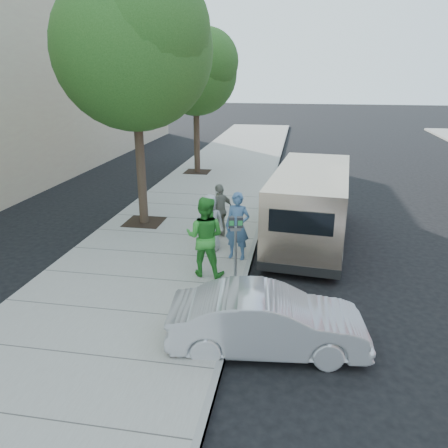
{
  "coord_description": "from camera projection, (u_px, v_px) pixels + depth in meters",
  "views": [
    {
      "loc": [
        2.58,
        -10.41,
        4.82
      ],
      "look_at": [
        0.76,
        -0.01,
        1.1
      ],
      "focal_mm": 35.0,
      "sensor_mm": 36.0,
      "label": 1
    }
  ],
  "objects": [
    {
      "name": "ground",
      "position": [
        196.0,
        261.0,
        11.69
      ],
      "size": [
        120.0,
        120.0,
        0.0
      ],
      "primitive_type": "plane",
      "color": "black",
      "rests_on": "ground"
    },
    {
      "name": "sidewalk",
      "position": [
        160.0,
        256.0,
        11.83
      ],
      "size": [
        5.0,
        60.0,
        0.15
      ],
      "primitive_type": "cube",
      "color": "gray",
      "rests_on": "ground"
    },
    {
      "name": "curb_face",
      "position": [
        249.0,
        262.0,
        11.43
      ],
      "size": [
        0.12,
        60.0,
        0.16
      ],
      "primitive_type": "cube",
      "color": "gray",
      "rests_on": "ground"
    },
    {
      "name": "tree_near",
      "position": [
        134.0,
        44.0,
        12.44
      ],
      "size": [
        4.62,
        4.6,
        7.53
      ],
      "color": "black",
      "rests_on": "sidewalk"
    },
    {
      "name": "tree_far",
      "position": [
        196.0,
        69.0,
        19.72
      ],
      "size": [
        3.92,
        3.8,
        6.49
      ],
      "color": "black",
      "rests_on": "sidewalk"
    },
    {
      "name": "parking_meter",
      "position": [
        236.0,
        235.0,
        9.88
      ],
      "size": [
        0.34,
        0.18,
        1.58
      ],
      "rotation": [
        0.0,
        0.0,
        0.2
      ],
      "color": "gray",
      "rests_on": "sidewalk"
    },
    {
      "name": "van",
      "position": [
        310.0,
        204.0,
        12.64
      ],
      "size": [
        2.49,
        6.03,
        2.18
      ],
      "rotation": [
        0.0,
        0.0,
        -0.1
      ],
      "color": "beige",
      "rests_on": "ground"
    },
    {
      "name": "sedan",
      "position": [
        268.0,
        321.0,
        7.81
      ],
      "size": [
        3.66,
        1.63,
        1.17
      ],
      "primitive_type": "imported",
      "rotation": [
        0.0,
        0.0,
        1.68
      ],
      "color": "#B8B9BF",
      "rests_on": "ground"
    },
    {
      "name": "person_officer",
      "position": [
        237.0,
        226.0,
        11.23
      ],
      "size": [
        0.7,
        0.52,
        1.77
      ],
      "primitive_type": "imported",
      "rotation": [
        0.0,
        0.0,
        -0.15
      ],
      "color": "#486B9A",
      "rests_on": "sidewalk"
    },
    {
      "name": "person_green_shirt",
      "position": [
        205.0,
        237.0,
        10.29
      ],
      "size": [
        1.0,
        0.81,
        1.94
      ],
      "primitive_type": "imported",
      "rotation": [
        0.0,
        0.0,
        3.06
      ],
      "color": "green",
      "rests_on": "sidewalk"
    },
    {
      "name": "person_gray_shirt",
      "position": [
        210.0,
        223.0,
        11.79
      ],
      "size": [
        0.88,
        0.69,
        1.57
      ],
      "primitive_type": "imported",
      "rotation": [
        0.0,
        0.0,
        3.43
      ],
      "color": "#B6B5B8",
      "rests_on": "sidewalk"
    },
    {
      "name": "person_striped_polo",
      "position": [
        220.0,
        211.0,
        12.74
      ],
      "size": [
        0.89,
        0.98,
        1.61
      ],
      "primitive_type": "imported",
      "rotation": [
        0.0,
        0.0,
        4.04
      ],
      "color": "gray",
      "rests_on": "sidewalk"
    }
  ]
}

